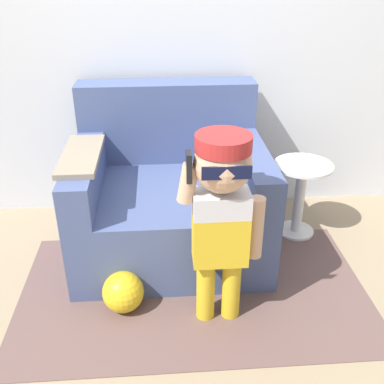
# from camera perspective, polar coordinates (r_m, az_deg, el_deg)

# --- Properties ---
(ground_plane) EXTENTS (10.00, 10.00, 0.00)m
(ground_plane) POSITION_cam_1_polar(r_m,az_deg,el_deg) (2.87, -2.00, -7.24)
(ground_plane) COLOR #998466
(wall_back) EXTENTS (10.00, 0.05, 2.60)m
(wall_back) POSITION_cam_1_polar(r_m,az_deg,el_deg) (3.00, -3.01, 21.10)
(wall_back) COLOR silver
(wall_back) RESTS_ON ground_plane
(armchair) EXTENTS (1.14, 1.01, 0.95)m
(armchair) POSITION_cam_1_polar(r_m,az_deg,el_deg) (2.79, -2.86, -0.29)
(armchair) COLOR #475684
(armchair) RESTS_ON ground_plane
(person_child) EXTENTS (0.41, 0.30, 0.99)m
(person_child) POSITION_cam_1_polar(r_m,az_deg,el_deg) (2.02, 3.81, -1.51)
(person_child) COLOR gold
(person_child) RESTS_ON ground_plane
(side_table) EXTENTS (0.37, 0.37, 0.50)m
(side_table) POSITION_cam_1_polar(r_m,az_deg,el_deg) (2.97, 13.57, -0.04)
(side_table) COLOR white
(side_table) RESTS_ON ground_plane
(rug) EXTENTS (1.90, 1.11, 0.01)m
(rug) POSITION_cam_1_polar(r_m,az_deg,el_deg) (2.55, 0.22, -12.31)
(rug) COLOR brown
(rug) RESTS_ON ground_plane
(toy_ball) EXTENTS (0.22, 0.22, 0.22)m
(toy_ball) POSITION_cam_1_polar(r_m,az_deg,el_deg) (2.41, -8.73, -12.43)
(toy_ball) COLOR yellow
(toy_ball) RESTS_ON ground_plane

